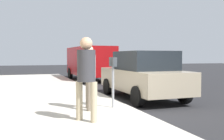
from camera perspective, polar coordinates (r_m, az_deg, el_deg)
name	(u,v)px	position (r m, az deg, el deg)	size (l,w,h in m)	color
ground_plane	(125,109)	(7.95, 2.88, -8.48)	(80.00, 80.00, 0.00)	#232326
sidewalk_slab	(20,114)	(7.36, -19.54, -9.01)	(28.00, 6.00, 0.15)	#B7B2A8
parking_meter	(113,71)	(7.25, 0.22, -0.30)	(0.36, 0.12, 1.41)	gray
pedestrian_at_meter	(89,72)	(7.02, -5.13, -0.45)	(0.52, 0.38, 1.73)	#726656
pedestrian_bystander	(86,71)	(5.73, -5.65, -0.26)	(0.47, 0.40, 1.86)	tan
parked_sedan_near	(143,75)	(9.77, 6.80, -1.05)	(4.41, 1.99, 1.77)	gray
parked_van_far	(90,61)	(17.10, -4.93, 1.92)	(5.23, 2.19, 2.18)	maroon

